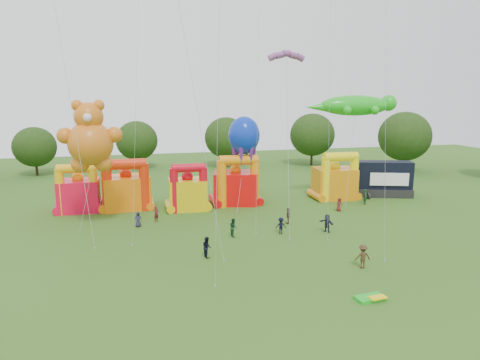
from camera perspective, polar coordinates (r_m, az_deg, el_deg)
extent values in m
plane|color=#325718|center=(28.38, 6.44, -17.42)|extent=(160.00, 160.00, 0.00)
cylinder|color=#352314|center=(83.41, 20.89, 2.35)|extent=(0.44, 0.44, 3.72)
ellipsoid|color=#1D3510|center=(82.89, 21.11, 5.45)|extent=(9.30, 9.30, 8.89)
cylinder|color=#352314|center=(86.42, 9.52, 3.14)|extent=(0.44, 0.44, 3.51)
ellipsoid|color=#1D3510|center=(85.95, 9.61, 5.97)|extent=(8.77, 8.78, 8.39)
cylinder|color=#352314|center=(83.08, -1.86, 2.90)|extent=(0.44, 0.44, 3.30)
ellipsoid|color=#1D3510|center=(82.60, -1.88, 5.67)|extent=(8.25, 8.25, 7.88)
cylinder|color=#352314|center=(83.28, -13.48, 2.54)|extent=(0.44, 0.44, 3.09)
ellipsoid|color=#1D3510|center=(82.82, -13.59, 5.13)|extent=(7.73, 7.72, 7.38)
cylinder|color=#352314|center=(82.08, -25.49, 1.57)|extent=(0.44, 0.44, 2.88)
ellipsoid|color=#1D3510|center=(81.64, -25.70, 4.00)|extent=(7.20, 7.20, 6.88)
cube|color=#F10B31|center=(54.51, -20.65, -1.95)|extent=(4.65, 3.72, 3.76)
cylinder|color=#FFAA0D|center=(53.29, -22.80, -1.50)|extent=(1.02, 1.02, 5.37)
cylinder|color=#FFAA0D|center=(52.84, -18.93, -1.33)|extent=(1.02, 1.02, 5.37)
cylinder|color=#FFAA0D|center=(52.55, -21.08, 1.44)|extent=(4.12, 1.07, 1.07)
sphere|color=#FFAA0D|center=(54.08, -20.81, 0.31)|extent=(1.40, 1.40, 1.40)
cube|color=orange|center=(54.05, -14.88, -1.58)|extent=(5.93, 4.97, 3.99)
cylinder|color=red|center=(52.41, -17.29, -1.15)|extent=(1.20, 1.20, 5.70)
cylinder|color=red|center=(52.31, -12.62, -0.93)|extent=(1.20, 1.20, 5.70)
cylinder|color=red|center=(51.81, -15.11, 2.04)|extent=(4.87, 1.27, 1.27)
sphere|color=red|center=(53.60, -15.01, 0.81)|extent=(1.40, 1.40, 1.40)
cube|color=#DAB70B|center=(52.13, -6.99, -1.90)|extent=(4.56, 3.71, 3.71)
cylinder|color=red|center=(50.55, -8.77, -1.44)|extent=(0.97, 0.97, 5.30)
cylinder|color=red|center=(50.95, -4.91, -1.25)|extent=(0.97, 0.97, 5.30)
cylinder|color=red|center=(50.22, -6.90, 1.61)|extent=(3.93, 1.02, 1.02)
sphere|color=red|center=(51.69, -7.05, 0.42)|extent=(1.40, 1.40, 1.40)
cube|color=red|center=(54.59, -0.60, -1.03)|extent=(6.27, 5.48, 4.08)
cylinder|color=orange|center=(52.48, -2.44, -0.56)|extent=(1.19, 1.19, 5.82)
cylinder|color=orange|center=(53.45, 1.98, -0.34)|extent=(1.19, 1.19, 5.82)
cylinder|color=orange|center=(52.42, -0.21, 2.67)|extent=(4.80, 1.25, 1.25)
sphere|color=orange|center=(54.15, -0.60, 1.39)|extent=(1.40, 1.40, 1.40)
cube|color=orange|center=(58.79, 12.44, -0.41)|extent=(5.60, 4.67, 4.07)
cylinder|color=yellow|center=(56.43, 11.31, 0.06)|extent=(1.14, 1.14, 5.82)
cylinder|color=yellow|center=(58.25, 14.92, 0.24)|extent=(1.14, 1.14, 5.82)
cylinder|color=yellow|center=(56.84, 13.27, 3.03)|extent=(4.63, 1.20, 1.20)
sphere|color=yellow|center=(58.38, 12.54, 1.84)|extent=(1.40, 1.40, 1.40)
cube|color=black|center=(62.09, 18.56, -1.53)|extent=(7.88, 4.93, 1.10)
cube|color=black|center=(61.80, 18.60, 0.68)|extent=(7.76, 4.58, 3.69)
cube|color=white|center=(60.67, 19.30, 0.09)|extent=(4.86, 1.66, 1.73)
cylinder|color=black|center=(59.68, 16.72, -2.06)|extent=(0.30, 0.90, 0.90)
cylinder|color=black|center=(62.85, 21.37, -1.71)|extent=(0.30, 0.90, 0.90)
sphere|color=orange|center=(45.29, -19.31, 4.64)|extent=(4.44, 4.44, 4.44)
sphere|color=orange|center=(45.10, -19.52, 7.95)|extent=(2.82, 2.82, 2.82)
sphere|color=orange|center=(45.17, -20.90, 9.27)|extent=(1.11, 1.11, 1.11)
sphere|color=orange|center=(44.98, -18.32, 9.43)|extent=(1.11, 1.11, 1.11)
sphere|color=orange|center=(45.49, -22.29, 5.49)|extent=(1.61, 1.61, 1.61)
sphere|color=orange|center=(45.05, -16.42, 5.81)|extent=(1.61, 1.61, 1.61)
sphere|color=orange|center=(45.66, -20.53, 2.05)|extent=(1.82, 1.82, 1.82)
sphere|color=orange|center=(45.45, -17.75, 2.19)|extent=(1.82, 1.82, 1.82)
sphere|color=white|center=(43.74, -19.69, 7.86)|extent=(0.81, 0.81, 0.81)
ellipsoid|color=green|center=(57.95, 15.11, 9.58)|extent=(9.85, 3.08, 2.62)
sphere|color=green|center=(60.40, 19.18, 9.67)|extent=(2.12, 2.12, 2.12)
cone|color=green|center=(55.72, 10.52, 9.52)|extent=(3.85, 1.54, 1.54)
sphere|color=green|center=(60.24, 15.99, 9.02)|extent=(1.15, 1.15, 1.15)
sphere|color=green|center=(57.59, 17.52, 8.86)|extent=(1.15, 1.15, 1.15)
sphere|color=green|center=(58.43, 12.67, 9.13)|extent=(1.15, 1.15, 1.15)
sphere|color=green|center=(55.69, 14.09, 8.98)|extent=(1.15, 1.15, 1.15)
ellipsoid|color=#0C2CB5|center=(52.80, 0.54, 5.98)|extent=(3.86, 3.86, 4.64)
cone|color=#591E8C|center=(53.36, 1.85, 3.73)|extent=(0.87, 0.87, 3.09)
cone|color=#591E8C|center=(54.23, 0.90, 3.86)|extent=(0.87, 0.87, 3.09)
cone|color=#591E8C|center=(53.93, -0.40, 3.82)|extent=(0.87, 0.87, 3.09)
cone|color=#591E8C|center=(52.74, -0.78, 3.65)|extent=(0.87, 0.87, 3.09)
cone|color=#591E8C|center=(51.84, 0.17, 3.52)|extent=(0.87, 0.87, 3.09)
cone|color=#591E8C|center=(52.15, 1.51, 3.56)|extent=(0.87, 0.87, 3.09)
cube|color=green|center=(31.22, 16.93, -14.83)|extent=(2.10, 1.22, 0.24)
cube|color=yellow|center=(31.13, 17.89, -14.68)|extent=(1.26, 0.73, 0.10)
imported|color=#27233B|center=(46.32, -13.43, -5.13)|extent=(0.85, 0.62, 1.62)
imported|color=#58191F|center=(47.77, -11.11, -4.45)|extent=(0.75, 0.74, 1.75)
imported|color=#16381E|center=(42.06, -0.88, -6.34)|extent=(0.73, 0.92, 1.82)
imported|color=black|center=(43.01, 5.46, -6.09)|extent=(1.16, 0.78, 1.68)
imported|color=#41311A|center=(46.37, 6.45, -4.75)|extent=(0.89, 1.14, 1.80)
imported|color=#222238|center=(44.20, 11.53, -5.67)|extent=(1.30, 1.79, 1.87)
imported|color=maroon|center=(52.45, 13.08, -3.20)|extent=(0.86, 0.61, 1.63)
imported|color=#16391B|center=(56.49, 16.38, -2.17)|extent=(0.82, 0.85, 1.95)
imported|color=black|center=(36.93, -4.43, -8.90)|extent=(0.85, 1.00, 1.81)
imported|color=#3C2B18|center=(35.96, 16.04, -9.77)|extent=(1.32, 0.85, 1.95)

